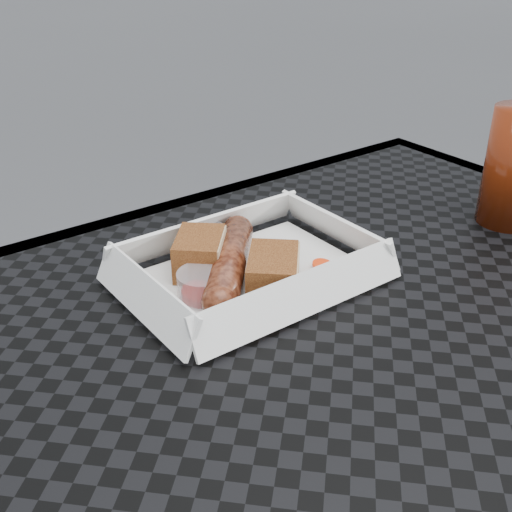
{
  "coord_description": "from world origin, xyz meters",
  "views": [
    {
      "loc": [
        -0.39,
        -0.28,
        1.08
      ],
      "look_at": [
        -0.06,
        0.17,
        0.78
      ],
      "focal_mm": 45.0,
      "sensor_mm": 36.0,
      "label": 1
    }
  ],
  "objects": [
    {
      "name": "bread_near",
      "position": [
        -0.1,
        0.22,
        0.77
      ],
      "size": [
        0.08,
        0.08,
        0.04
      ],
      "primitive_type": "cube",
      "rotation": [
        0.0,
        0.0,
        0.85
      ],
      "color": "brown",
      "rests_on": "food_tray"
    },
    {
      "name": "napkin",
      "position": [
        -0.08,
        0.18,
        0.75
      ],
      "size": [
        0.13,
        0.13,
        0.0
      ],
      "primitive_type": "cube",
      "rotation": [
        0.0,
        0.0,
        0.13
      ],
      "color": "white",
      "rests_on": "patio_table"
    },
    {
      "name": "condiment_cup_empty",
      "position": [
        -0.07,
        0.25,
        0.76
      ],
      "size": [
        0.05,
        0.05,
        0.03
      ],
      "primitive_type": "cylinder",
      "color": "silver",
      "rests_on": "patio_table"
    },
    {
      "name": "bread_far",
      "position": [
        -0.06,
        0.15,
        0.77
      ],
      "size": [
        0.08,
        0.08,
        0.04
      ],
      "primitive_type": "cube",
      "rotation": [
        0.0,
        0.0,
        0.85
      ],
      "color": "brown",
      "rests_on": "food_tray"
    },
    {
      "name": "condiment_cup_sauce",
      "position": [
        -0.12,
        0.17,
        0.76
      ],
      "size": [
        0.05,
        0.05,
        0.03
      ],
      "primitive_type": "cylinder",
      "color": "#960F0A",
      "rests_on": "patio_table"
    },
    {
      "name": "patio_table",
      "position": [
        0.0,
        0.0,
        0.67
      ],
      "size": [
        0.8,
        0.8,
        0.74
      ],
      "color": "black",
      "rests_on": "ground"
    },
    {
      "name": "veg_garnish",
      "position": [
        0.0,
        0.13,
        0.75
      ],
      "size": [
        0.03,
        0.03,
        0.0
      ],
      "color": "#F7370A",
      "rests_on": "food_tray"
    },
    {
      "name": "food_tray",
      "position": [
        -0.06,
        0.18,
        0.75
      ],
      "size": [
        0.22,
        0.15,
        0.0
      ],
      "primitive_type": "cube",
      "color": "white",
      "rests_on": "patio_table"
    },
    {
      "name": "bratwurst",
      "position": [
        -0.08,
        0.19,
        0.77
      ],
      "size": [
        0.13,
        0.14,
        0.03
      ],
      "rotation": [
        0.0,
        0.0,
        0.85
      ],
      "color": "brown",
      "rests_on": "food_tray"
    }
  ]
}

